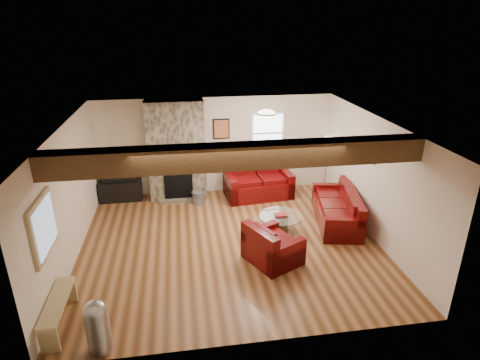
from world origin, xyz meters
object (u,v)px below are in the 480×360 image
object	(u,v)px
loveseat	(258,180)
coffee_table	(280,225)
sofa_three	(337,207)
floor_lamp	(328,145)
television	(119,172)
tv_cabinet	(121,190)
armchair_red	(273,243)

from	to	relation	value
loveseat	coffee_table	world-z (taller)	loveseat
sofa_three	floor_lamp	xyz separation A→B (m)	(0.31, 1.62, 0.93)
sofa_three	coffee_table	world-z (taller)	sofa_three
loveseat	floor_lamp	xyz separation A→B (m)	(1.77, -0.06, 0.87)
sofa_three	floor_lamp	size ratio (longest dim) A/B	1.29
sofa_three	television	xyz separation A→B (m)	(-4.93, 1.98, 0.37)
floor_lamp	television	bearing A→B (deg)	176.08
coffee_table	television	size ratio (longest dim) A/B	1.11
loveseat	coffee_table	distance (m)	2.04
loveseat	tv_cabinet	bearing A→B (deg)	169.35
television	sofa_three	bearing A→B (deg)	-21.88
tv_cabinet	television	distance (m)	0.50
coffee_table	television	world-z (taller)	television
television	floor_lamp	bearing A→B (deg)	-3.92
sofa_three	television	size ratio (longest dim) A/B	2.39
sofa_three	coffee_table	distance (m)	1.43
loveseat	television	distance (m)	3.50
armchair_red	tv_cabinet	distance (m)	4.56
armchair_red	tv_cabinet	size ratio (longest dim) A/B	0.91
loveseat	floor_lamp	distance (m)	1.97
coffee_table	tv_cabinet	size ratio (longest dim) A/B	0.89
loveseat	armchair_red	distance (m)	2.99
coffee_table	armchair_red	bearing A→B (deg)	-112.20
armchair_red	floor_lamp	xyz separation A→B (m)	(2.07, 2.92, 0.93)
coffee_table	television	distance (m)	4.28
coffee_table	floor_lamp	bearing A→B (deg)	49.44
tv_cabinet	floor_lamp	bearing A→B (deg)	-3.92
armchair_red	television	xyz separation A→B (m)	(-3.17, 3.27, 0.37)
armchair_red	floor_lamp	bearing A→B (deg)	-62.07
loveseat	sofa_three	bearing A→B (deg)	-54.86
loveseat	tv_cabinet	distance (m)	3.49
armchair_red	coffee_table	distance (m)	1.03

